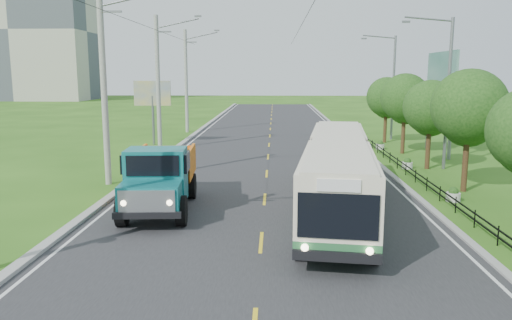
# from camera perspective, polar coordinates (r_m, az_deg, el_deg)

# --- Properties ---
(ground) EXTENTS (240.00, 240.00, 0.00)m
(ground) POSITION_cam_1_polar(r_m,az_deg,el_deg) (17.39, 0.59, -9.43)
(ground) COLOR #2A5814
(ground) RESTS_ON ground
(road) EXTENTS (14.00, 120.00, 0.02)m
(road) POSITION_cam_1_polar(r_m,az_deg,el_deg) (36.86, 1.43, 0.86)
(road) COLOR #28282B
(road) RESTS_ON ground
(curb_left) EXTENTS (0.40, 120.00, 0.15)m
(curb_left) POSITION_cam_1_polar(r_m,az_deg,el_deg) (37.63, -9.60, 1.01)
(curb_left) COLOR #9E9E99
(curb_left) RESTS_ON ground
(curb_right) EXTENTS (0.30, 120.00, 0.10)m
(curb_right) POSITION_cam_1_polar(r_m,az_deg,el_deg) (37.46, 12.44, 0.84)
(curb_right) COLOR #9E9E99
(curb_right) RESTS_ON ground
(edge_line_left) EXTENTS (0.12, 120.00, 0.00)m
(edge_line_left) POSITION_cam_1_polar(r_m,az_deg,el_deg) (37.53, -8.77, 0.93)
(edge_line_left) COLOR silver
(edge_line_left) RESTS_ON road
(edge_line_right) EXTENTS (0.12, 120.00, 0.00)m
(edge_line_right) POSITION_cam_1_polar(r_m,az_deg,el_deg) (37.38, 11.68, 0.81)
(edge_line_right) COLOR silver
(edge_line_right) RESTS_ON road
(centre_dash) EXTENTS (0.12, 2.20, 0.00)m
(centre_dash) POSITION_cam_1_polar(r_m,az_deg,el_deg) (17.38, 0.59, -9.36)
(centre_dash) COLOR yellow
(centre_dash) RESTS_ON road
(railing_right) EXTENTS (0.04, 40.00, 0.60)m
(railing_right) POSITION_cam_1_polar(r_m,az_deg,el_deg) (31.81, 15.86, -0.41)
(railing_right) COLOR black
(railing_right) RESTS_ON ground
(pole_near) EXTENTS (3.51, 0.32, 10.00)m
(pole_near) POSITION_cam_1_polar(r_m,az_deg,el_deg) (26.87, -16.92, 8.02)
(pole_near) COLOR gray
(pole_near) RESTS_ON ground
(pole_mid) EXTENTS (3.51, 0.32, 10.00)m
(pole_mid) POSITION_cam_1_polar(r_m,az_deg,el_deg) (38.42, -11.08, 8.67)
(pole_mid) COLOR gray
(pole_mid) RESTS_ON ground
(pole_far) EXTENTS (3.51, 0.32, 10.00)m
(pole_far) POSITION_cam_1_polar(r_m,az_deg,el_deg) (50.18, -7.94, 8.97)
(pole_far) COLOR gray
(pole_far) RESTS_ON ground
(tree_third) EXTENTS (3.60, 3.62, 6.00)m
(tree_third) POSITION_cam_1_polar(r_m,az_deg,el_deg) (26.36, 23.17, 5.22)
(tree_third) COLOR #382314
(tree_third) RESTS_ON ground
(tree_fourth) EXTENTS (3.24, 3.31, 5.40)m
(tree_fourth) POSITION_cam_1_polar(r_m,az_deg,el_deg) (32.05, 19.31, 5.41)
(tree_fourth) COLOR #382314
(tree_fourth) RESTS_ON ground
(tree_fifth) EXTENTS (3.48, 3.52, 5.80)m
(tree_fifth) POSITION_cam_1_polar(r_m,az_deg,el_deg) (37.80, 16.68, 6.54)
(tree_fifth) COLOR #382314
(tree_fifth) RESTS_ON ground
(tree_back) EXTENTS (3.30, 3.36, 5.50)m
(tree_back) POSITION_cam_1_polar(r_m,az_deg,el_deg) (43.64, 14.70, 6.75)
(tree_back) COLOR #382314
(tree_back) RESTS_ON ground
(streetlight_mid) EXTENTS (3.02, 0.20, 9.07)m
(streetlight_mid) POSITION_cam_1_polar(r_m,az_deg,el_deg) (32.09, 20.87, 7.69)
(streetlight_mid) COLOR slate
(streetlight_mid) RESTS_ON ground
(streetlight_far) EXTENTS (3.02, 0.20, 9.07)m
(streetlight_far) POSITION_cam_1_polar(r_m,az_deg,el_deg) (45.58, 15.24, 8.41)
(streetlight_far) COLOR slate
(streetlight_far) RESTS_ON ground
(planter_near) EXTENTS (0.64, 0.64, 0.67)m
(planter_near) POSITION_cam_1_polar(r_m,az_deg,el_deg) (24.47, 21.62, -3.76)
(planter_near) COLOR silver
(planter_near) RESTS_ON ground
(planter_mid) EXTENTS (0.64, 0.64, 0.67)m
(planter_mid) POSITION_cam_1_polar(r_m,az_deg,el_deg) (31.96, 16.90, -0.44)
(planter_mid) COLOR silver
(planter_mid) RESTS_ON ground
(planter_far) EXTENTS (0.64, 0.64, 0.67)m
(planter_far) POSITION_cam_1_polar(r_m,az_deg,el_deg) (39.65, 14.00, 1.61)
(planter_far) COLOR silver
(planter_far) RESTS_ON ground
(billboard_left) EXTENTS (3.00, 0.20, 5.20)m
(billboard_left) POSITION_cam_1_polar(r_m,az_deg,el_deg) (41.66, -11.75, 7.03)
(billboard_left) COLOR slate
(billboard_left) RESTS_ON ground
(billboard_right) EXTENTS (0.24, 6.00, 7.30)m
(billboard_right) POSITION_cam_1_polar(r_m,az_deg,el_deg) (38.30, 20.42, 8.61)
(billboard_right) COLOR slate
(billboard_right) RESTS_ON ground
(apartment_near) EXTENTS (28.00, 14.00, 30.00)m
(apartment_near) POSITION_cam_1_polar(r_m,az_deg,el_deg) (124.79, -24.94, 13.16)
(apartment_near) COLOR #B7B2A3
(apartment_near) RESTS_ON ground
(bus) EXTENTS (4.35, 15.60, 2.98)m
(bus) POSITION_cam_1_polar(r_m,az_deg,el_deg) (21.52, 9.33, -0.88)
(bus) COLOR #2A6939
(bus) RESTS_ON ground
(dump_truck) EXTENTS (3.02, 6.78, 2.78)m
(dump_truck) POSITION_cam_1_polar(r_m,az_deg,el_deg) (21.42, -10.90, -1.57)
(dump_truck) COLOR #136E72
(dump_truck) RESTS_ON ground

